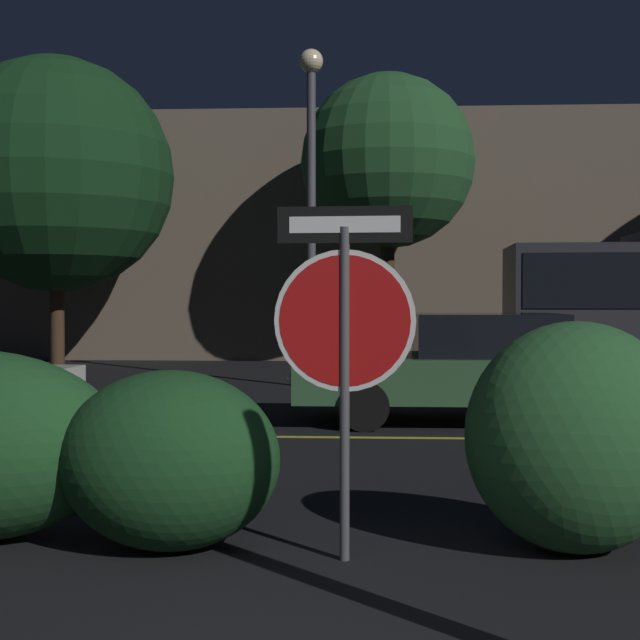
% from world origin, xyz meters
% --- Properties ---
extents(road_center_stripe, '(34.55, 0.12, 0.01)m').
position_xyz_m(road_center_stripe, '(0.00, 7.02, 0.00)').
color(road_center_stripe, gold).
rests_on(road_center_stripe, ground_plane).
extents(stop_sign, '(0.86, 0.07, 2.14)m').
position_xyz_m(stop_sign, '(0.23, 2.25, 1.47)').
color(stop_sign, '#4C4C51').
rests_on(stop_sign, ground_plane).
extents(hedge_bush_2, '(1.40, 1.07, 1.14)m').
position_xyz_m(hedge_bush_2, '(-0.88, 2.43, 0.57)').
color(hedge_bush_2, '#19421E').
rests_on(hedge_bush_2, ground_plane).
extents(hedge_bush_3, '(1.39, 1.11, 1.45)m').
position_xyz_m(hedge_bush_3, '(1.67, 2.50, 0.72)').
color(hedge_bush_3, '#285B2D').
rests_on(hedge_bush_3, ground_plane).
extents(passing_car_2, '(4.72, 2.04, 1.39)m').
position_xyz_m(passing_car_2, '(1.80, 8.44, 0.70)').
color(passing_car_2, '#335B38').
rests_on(passing_car_2, ground_plane).
extents(street_lamp, '(0.43, 0.43, 6.02)m').
position_xyz_m(street_lamp, '(-0.64, 12.75, 3.85)').
color(street_lamp, '#4C4C51').
rests_on(street_lamp, ground_plane).
extents(tree_1, '(5.28, 5.28, 7.01)m').
position_xyz_m(tree_1, '(-6.66, 16.69, 4.37)').
color(tree_1, '#422D1E').
rests_on(tree_1, ground_plane).
extents(tree_2, '(3.95, 3.95, 6.68)m').
position_xyz_m(tree_2, '(0.82, 17.21, 4.69)').
color(tree_2, '#422D1E').
rests_on(tree_2, ground_plane).
extents(building_backdrop, '(28.62, 3.68, 6.42)m').
position_xyz_m(building_backdrop, '(-2.33, 21.28, 3.21)').
color(building_backdrop, '#6B5B4C').
rests_on(building_backdrop, ground_plane).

